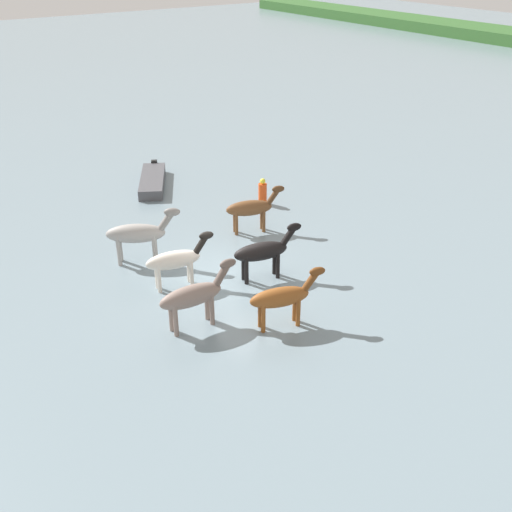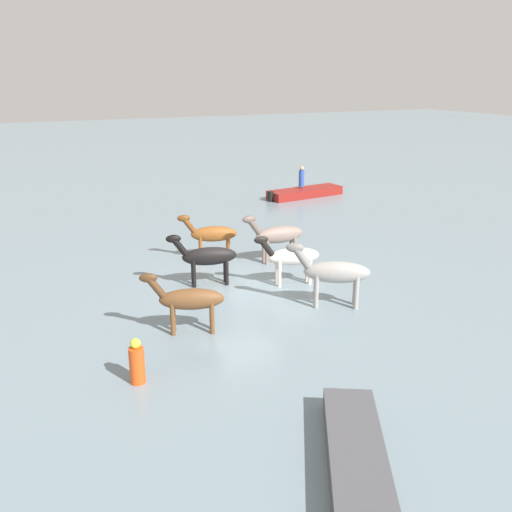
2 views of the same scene
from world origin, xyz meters
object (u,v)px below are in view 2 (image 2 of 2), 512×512
(horse_chestnut_trailing, at_px, (212,234))
(horse_pinto_flank, at_px, (189,299))
(horse_dun_straggler, at_px, (291,257))
(buoy_channel_marker, at_px, (137,363))
(boat_skiff_near, at_px, (356,459))
(person_helmsman_aft, at_px, (302,177))
(horse_gray_outer, at_px, (277,235))
(horse_rear_stallion, at_px, (334,272))
(boat_motor_center, at_px, (305,194))
(horse_lead, at_px, (207,257))

(horse_chestnut_trailing, height_order, horse_pinto_flank, horse_pinto_flank)
(horse_dun_straggler, bearing_deg, buoy_channel_marker, 44.86)
(horse_chestnut_trailing, xyz_separation_m, horse_pinto_flank, (-5.85, 2.90, 0.00))
(buoy_channel_marker, bearing_deg, boat_skiff_near, -147.19)
(horse_dun_straggler, height_order, person_helmsman_aft, horse_dun_straggler)
(horse_gray_outer, bearing_deg, horse_pinto_flank, 44.75)
(horse_pinto_flank, height_order, buoy_channel_marker, horse_pinto_flank)
(horse_chestnut_trailing, bearing_deg, horse_dun_straggler, 128.23)
(horse_gray_outer, height_order, horse_rear_stallion, horse_rear_stallion)
(horse_pinto_flank, bearing_deg, horse_dun_straggler, -134.59)
(horse_pinto_flank, bearing_deg, horse_rear_stallion, -161.81)
(boat_motor_center, bearing_deg, buoy_channel_marker, -137.40)
(horse_dun_straggler, relative_size, horse_pinto_flank, 1.02)
(horse_gray_outer, distance_m, horse_dun_straggler, 2.44)
(horse_rear_stallion, bearing_deg, horse_chestnut_trailing, -44.45)
(horse_rear_stallion, relative_size, boat_motor_center, 0.50)
(horse_gray_outer, distance_m, boat_skiff_near, 11.80)
(horse_chestnut_trailing, relative_size, horse_lead, 0.96)
(horse_gray_outer, distance_m, horse_rear_stallion, 4.59)
(horse_chestnut_trailing, height_order, boat_motor_center, horse_chestnut_trailing)
(person_helmsman_aft, bearing_deg, buoy_channel_marker, 140.17)
(boat_motor_center, xyz_separation_m, person_helmsman_aft, (0.20, 0.13, 0.97))
(boat_motor_center, distance_m, buoy_channel_marker, 21.42)
(horse_chestnut_trailing, relative_size, buoy_channel_marker, 2.02)
(boat_skiff_near, xyz_separation_m, buoy_channel_marker, (4.60, 2.96, 0.35))
(horse_chestnut_trailing, relative_size, horse_rear_stallion, 0.93)
(boat_skiff_near, bearing_deg, horse_gray_outer, 9.05)
(horse_rear_stallion, bearing_deg, boat_motor_center, -87.41)
(horse_chestnut_trailing, bearing_deg, horse_pinto_flank, 80.63)
(horse_rear_stallion, bearing_deg, horse_pinto_flank, 27.61)
(horse_rear_stallion, relative_size, horse_lead, 1.03)
(horse_lead, relative_size, boat_motor_center, 0.48)
(horse_rear_stallion, bearing_deg, horse_lead, -19.94)
(horse_gray_outer, xyz_separation_m, person_helmsman_aft, (10.05, -6.77, 0.07))
(person_helmsman_aft, relative_size, buoy_channel_marker, 1.04)
(horse_pinto_flank, distance_m, boat_motor_center, 18.62)
(horse_gray_outer, relative_size, boat_skiff_near, 0.66)
(horse_lead, height_order, boat_motor_center, horse_lead)
(boat_skiff_near, bearing_deg, person_helmsman_aft, 1.98)
(buoy_channel_marker, bearing_deg, horse_lead, -35.03)
(boat_skiff_near, relative_size, person_helmsman_aft, 3.16)
(horse_chestnut_trailing, distance_m, person_helmsman_aft, 12.40)
(horse_pinto_flank, xyz_separation_m, buoy_channel_marker, (-2.03, 1.96, -0.48))
(horse_gray_outer, bearing_deg, horse_lead, 23.20)
(horse_pinto_flank, distance_m, buoy_channel_marker, 2.86)
(boat_skiff_near, distance_m, buoy_channel_marker, 5.48)
(horse_pinto_flank, bearing_deg, person_helmsman_aft, -109.19)
(buoy_channel_marker, bearing_deg, horse_chestnut_trailing, -31.67)
(horse_gray_outer, height_order, horse_pinto_flank, horse_gray_outer)
(horse_dun_straggler, distance_m, buoy_channel_marker, 7.56)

